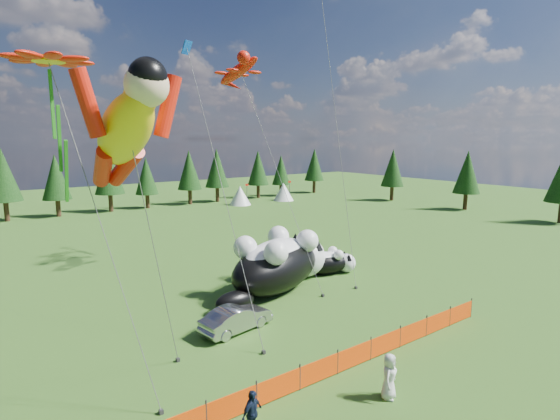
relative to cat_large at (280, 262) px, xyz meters
The scene contains 13 objects.
ground 8.85m from the cat_large, 127.43° to the right, with size 160.00×160.00×0.00m, color #13380A.
safety_fence 11.27m from the cat_large, 118.06° to the right, with size 22.06×0.06×1.10m.
tree_line 38.54m from the cat_large, 97.86° to the left, with size 90.00×4.00×8.00m, color black, non-canonical shape.
festival_tents 33.62m from the cat_large, 80.18° to the left, with size 50.00×3.20×2.80m, color white, non-canonical shape.
cat_large is the anchor object (origin of this frame).
cat_small 4.69m from the cat_large, ahead, with size 4.99×3.05×1.87m.
car 6.80m from the cat_large, 145.63° to the right, with size 1.37×3.93×1.29m, color #AEAEB2.
spectator_c 14.40m from the cat_large, 129.78° to the right, with size 0.95×0.48×1.62m, color #121B32.
spectator_e 12.88m from the cat_large, 107.53° to the right, with size 0.86×0.56×1.76m, color silver.
superhero_kite 16.17m from the cat_large, 147.11° to the right, with size 5.02×5.32×12.53m.
gecko_kite 14.88m from the cat_large, 79.22° to the left, with size 4.12×13.48×17.69m.
flower_kite 17.43m from the cat_large, 162.03° to the right, with size 3.83×5.60×13.05m.
diamond_kite_a 13.27m from the cat_large, behind, with size 1.05×7.75×16.19m.
Camera 1 is at (-10.82, -15.20, 9.68)m, focal length 28.00 mm.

